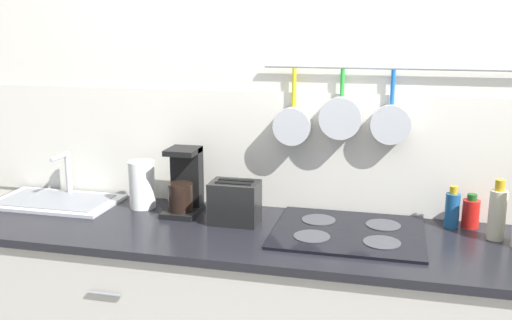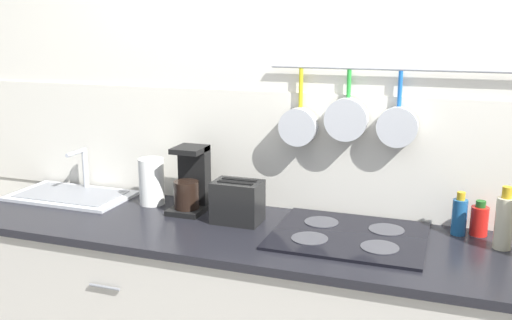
{
  "view_description": "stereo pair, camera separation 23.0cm",
  "coord_description": "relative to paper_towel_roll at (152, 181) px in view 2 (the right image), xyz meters",
  "views": [
    {
      "loc": [
        0.25,
        -2.18,
        1.74
      ],
      "look_at": [
        -0.28,
        0.0,
        1.21
      ],
      "focal_mm": 40.0,
      "sensor_mm": 36.0,
      "label": 1
    },
    {
      "loc": [
        0.47,
        -2.11,
        1.74
      ],
      "look_at": [
        -0.28,
        0.0,
        1.21
      ],
      "focal_mm": 40.0,
      "sensor_mm": 36.0,
      "label": 2
    }
  ],
  "objects": [
    {
      "name": "wall_back",
      "position": [
        0.87,
        0.19,
        0.26
      ],
      "size": [
        7.2,
        0.15,
        2.6
      ],
      "color": "silver",
      "rests_on": "ground_plane"
    },
    {
      "name": "countertop",
      "position": [
        0.87,
        -0.18,
        -0.13
      ],
      "size": [
        3.29,
        0.67,
        0.03
      ],
      "color": "black",
      "rests_on": "cabinet_base"
    },
    {
      "name": "sink_basin",
      "position": [
        -0.44,
        -0.03,
        -0.09
      ],
      "size": [
        0.59,
        0.34,
        0.22
      ],
      "color": "#B7BABF",
      "rests_on": "countertop"
    },
    {
      "name": "paper_towel_roll",
      "position": [
        0.0,
        0.0,
        0.0
      ],
      "size": [
        0.12,
        0.12,
        0.22
      ],
      "color": "white",
      "rests_on": "countertop"
    },
    {
      "name": "coffee_maker",
      "position": [
        0.22,
        -0.02,
        0.01
      ],
      "size": [
        0.15,
        0.2,
        0.3
      ],
      "color": "black",
      "rests_on": "countertop"
    },
    {
      "name": "toaster",
      "position": [
        0.48,
        -0.1,
        -0.02
      ],
      "size": [
        0.22,
        0.15,
        0.19
      ],
      "color": "black",
      "rests_on": "countertop"
    },
    {
      "name": "cooktop",
      "position": [
        0.97,
        -0.12,
        -0.1
      ],
      "size": [
        0.61,
        0.51,
        0.01
      ],
      "color": "black",
      "rests_on": "countertop"
    },
    {
      "name": "bottle_cooking_wine",
      "position": [
        1.39,
        0.06,
        -0.03
      ],
      "size": [
        0.06,
        0.06,
        0.18
      ],
      "color": "navy",
      "rests_on": "countertop"
    },
    {
      "name": "bottle_vinegar",
      "position": [
        1.46,
        0.08,
        -0.05
      ],
      "size": [
        0.07,
        0.07,
        0.14
      ],
      "color": "red",
      "rests_on": "countertop"
    },
    {
      "name": "bottle_sesame_oil",
      "position": [
        1.55,
        -0.04,
        -0.0
      ],
      "size": [
        0.07,
        0.07,
        0.25
      ],
      "color": "#BFB799",
      "rests_on": "countertop"
    }
  ]
}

